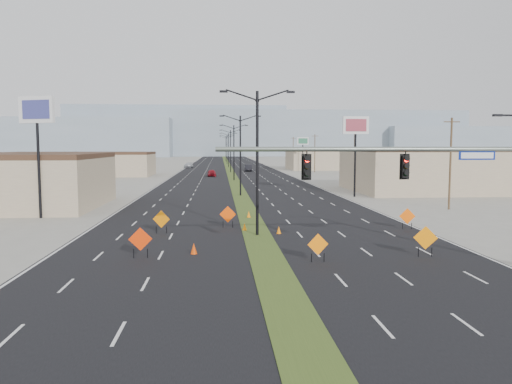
{
  "coord_description": "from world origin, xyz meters",
  "views": [
    {
      "loc": [
        -2.6,
        -22.41,
        6.26
      ],
      "look_at": [
        -0.19,
        10.56,
        3.2
      ],
      "focal_mm": 35.0,
      "sensor_mm": 36.0,
      "label": 1
    }
  ],
  "objects": [
    {
      "name": "pole_sign_west",
      "position": [
        -18.17,
        21.83,
        8.62
      ],
      "size": [
        3.33,
        1.52,
        10.49
      ],
      "rotation": [
        0.0,
        0.0,
        -0.36
      ],
      "color": "black",
      "rests_on": "ground"
    },
    {
      "name": "pole_sign_east_far",
      "position": [
        17.42,
        96.81,
        6.76
      ],
      "size": [
        2.75,
        0.61,
        8.37
      ],
      "rotation": [
        0.0,
        0.0,
        -0.09
      ],
      "color": "black",
      "rests_on": "ground"
    },
    {
      "name": "streetlight_3",
      "position": [
        0.0,
        96.0,
        5.42
      ],
      "size": [
        5.15,
        0.24,
        10.02
      ],
      "color": "black",
      "rests_on": "ground"
    },
    {
      "name": "cone_3",
      "position": [
        -0.09,
        20.64,
        0.3
      ],
      "size": [
        0.44,
        0.44,
        0.6
      ],
      "primitive_type": "cone",
      "rotation": [
        0.0,
        0.0,
        -0.26
      ],
      "color": "orange",
      "rests_on": "ground"
    },
    {
      "name": "construction_sign_2",
      "position": [
        -2.0,
        15.44,
        0.99
      ],
      "size": [
        1.26,
        0.17,
        1.68
      ],
      "rotation": [
        0.0,
        0.0,
        -0.1
      ],
      "color": "#FF4A05",
      "rests_on": "ground"
    },
    {
      "name": "mesa_center",
      "position": [
        40.0,
        300.0,
        14.0
      ],
      "size": [
        220.0,
        50.0,
        28.0
      ],
      "primitive_type": "cube",
      "color": "gray",
      "rests_on": "ground"
    },
    {
      "name": "car_left",
      "position": [
        -4.22,
        80.32,
        0.71
      ],
      "size": [
        1.94,
        4.25,
        1.41
      ],
      "primitive_type": "imported",
      "rotation": [
        0.0,
        0.0,
        0.07
      ],
      "color": "maroon",
      "rests_on": "ground"
    },
    {
      "name": "building_se_near",
      "position": [
        34.0,
        45.0,
        2.75
      ],
      "size": [
        36.0,
        18.0,
        5.5
      ],
      "primitive_type": "cube",
      "color": "tan",
      "rests_on": "ground"
    },
    {
      "name": "signal_mast",
      "position": [
        8.56,
        2.0,
        4.79
      ],
      "size": [
        16.3,
        0.6,
        8.0
      ],
      "color": "slate",
      "rests_on": "ground"
    },
    {
      "name": "construction_sign_4",
      "position": [
        8.95,
        4.51,
        1.05
      ],
      "size": [
        1.3,
        0.38,
        1.77
      ],
      "rotation": [
        0.0,
        0.0,
        -0.26
      ],
      "color": "orange",
      "rests_on": "ground"
    },
    {
      "name": "construction_sign_5",
      "position": [
        11.45,
        13.77,
        0.94
      ],
      "size": [
        1.2,
        0.17,
        1.6
      ],
      "rotation": [
        0.0,
        0.0,
        -0.11
      ],
      "color": "#FC5B05",
      "rests_on": "ground"
    },
    {
      "name": "streetlight_5",
      "position": [
        0.0,
        152.0,
        5.42
      ],
      "size": [
        5.15,
        0.24,
        10.02
      ],
      "color": "black",
      "rests_on": "ground"
    },
    {
      "name": "building_se_far",
      "position": [
        38.0,
        110.0,
        2.5
      ],
      "size": [
        44.0,
        16.0,
        5.0
      ],
      "primitive_type": "cube",
      "color": "tan",
      "rests_on": "ground"
    },
    {
      "name": "pole_sign_east_near",
      "position": [
        14.0,
        37.77,
        8.06
      ],
      "size": [
        3.22,
        0.5,
        9.85
      ],
      "rotation": [
        0.0,
        0.0,
        0.03
      ],
      "color": "black",
      "rests_on": "ground"
    },
    {
      "name": "construction_sign_3",
      "position": [
        2.66,
        3.73,
        0.92
      ],
      "size": [
        1.17,
        0.22,
        1.57
      ],
      "rotation": [
        0.0,
        0.0,
        0.16
      ],
      "color": "orange",
      "rests_on": "ground"
    },
    {
      "name": "utility_pole_1",
      "position": [
        20.0,
        60.0,
        4.67
      ],
      "size": [
        1.6,
        0.2,
        9.0
      ],
      "color": "#4C3823",
      "rests_on": "ground"
    },
    {
      "name": "ground",
      "position": [
        0.0,
        0.0,
        0.0
      ],
      "size": [
        600.0,
        600.0,
        0.0
      ],
      "primitive_type": "plane",
      "color": "gray",
      "rests_on": "ground"
    },
    {
      "name": "utility_pole_3",
      "position": [
        20.0,
        130.0,
        4.67
      ],
      "size": [
        1.6,
        0.2,
        9.0
      ],
      "color": "#4C3823",
      "rests_on": "ground"
    },
    {
      "name": "utility_pole_0",
      "position": [
        20.0,
        25.0,
        4.67
      ],
      "size": [
        1.6,
        0.2,
        9.0
      ],
      "color": "#4C3823",
      "rests_on": "ground"
    },
    {
      "name": "mesa_west",
      "position": [
        -120.0,
        280.0,
        11.0
      ],
      "size": [
        180.0,
        50.0,
        22.0
      ],
      "primitive_type": "cube",
      "color": "gray",
      "rests_on": "ground"
    },
    {
      "name": "cone_2",
      "position": [
        1.58,
        12.51,
        0.28
      ],
      "size": [
        0.34,
        0.34,
        0.55
      ],
      "primitive_type": "cone",
      "rotation": [
        0.0,
        0.0,
        0.02
      ],
      "color": "orange",
      "rests_on": "ground"
    },
    {
      "name": "streetlight_4",
      "position": [
        0.0,
        124.0,
        5.42
      ],
      "size": [
        5.15,
        0.24,
        10.02
      ],
      "color": "black",
      "rests_on": "ground"
    },
    {
      "name": "road_surface",
      "position": [
        0.0,
        100.0,
        0.0
      ],
      "size": [
        25.0,
        400.0,
        0.02
      ],
      "primitive_type": "cube",
      "color": "black",
      "rests_on": "ground"
    },
    {
      "name": "streetlight_6",
      "position": [
        0.0,
        180.0,
        5.42
      ],
      "size": [
        5.15,
        0.24,
        10.02
      ],
      "color": "black",
      "rests_on": "ground"
    },
    {
      "name": "construction_sign_1",
      "position": [
        -6.79,
        13.29,
        0.98
      ],
      "size": [
        1.23,
        0.3,
        1.67
      ],
      "rotation": [
        0.0,
        0.0,
        -0.21
      ],
      "color": "orange",
      "rests_on": "ground"
    },
    {
      "name": "car_mid",
      "position": [
        4.49,
        100.95,
        0.82
      ],
      "size": [
        1.88,
        5.02,
        1.64
      ],
      "primitive_type": "imported",
      "rotation": [
        0.0,
        0.0,
        -0.03
      ],
      "color": "black",
      "rests_on": "ground"
    },
    {
      "name": "building_sw_far",
      "position": [
        -32.0,
        85.0,
        2.25
      ],
      "size": [
        30.0,
        14.0,
        4.5
      ],
      "primitive_type": "cube",
      "color": "tan",
      "rests_on": "ground"
    },
    {
      "name": "cone_1",
      "position": [
        -0.79,
        14.0,
        0.29
      ],
      "size": [
        0.37,
        0.37,
        0.58
      ],
      "primitive_type": "cone",
      "rotation": [
        0.0,
        0.0,
        -0.06
      ],
      "color": "orange",
      "rests_on": "ground"
    },
    {
      "name": "construction_sign_0",
      "position": [
        -7.04,
        5.38,
        1.03
      ],
      "size": [
        1.31,
        0.17,
        1.74
      ],
      "rotation": [
        0.0,
        0.0,
        0.1
      ],
      "color": "red",
      "rests_on": "ground"
    },
    {
      "name": "mesa_backdrop",
      "position": [
        -30.0,
        320.0,
        16.0
      ],
      "size": [
        140.0,
        50.0,
        32.0
      ],
      "primitive_type": "cube",
      "color": "gray",
      "rests_on": "ground"
    },
    {
      "name": "streetlight_2",
      "position": [
        0.0,
        68.0,
        5.42
      ],
      "size": [
        5.15,
        0.24,
        10.02
      ],
      "color": "black",
      "rests_on": "ground"
    },
    {
      "name": "utility_pole_2",
      "position": [
        20.0,
        95.0,
        4.67
      ],
      "size": [
        1.6,
        0.2,
        9.0
      ],
      "color": "#4C3823",
      "rests_on": "ground"
    },
    {
      "name": "streetlight_0",
      "position": [
        0.0,
        12.0,
        5.42
      ],
      "size": [
        5.15,
        0.24,
        10.02
      ],
      "color": "black",
      "rests_on": "ground"
    },
    {
      "name": "median_strip",
      "position": [
        0.0,
        100.0,
        0.0
      ],
      "size": [
        2.0,
        400.0,
        0.04
      ],
      "primitive_type": "cube",
      "color": "#3A4E1C",
      "rests_on": "ground"
    },
    {
      "name": "streetlight_1",
      "position": [
        0.0,
        40.0,
        5.42
      ],
      "size": [
        5.15,
        0.24,
        10.02
      ],
      "color": "black",
      "rests_on": "ground"
    },
    {
      "name": "cone_0",
      "position": [
        -4.12,
        6.22,
        0.33
      ],
      "size": [
        0.47,
        0.47,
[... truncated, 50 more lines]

